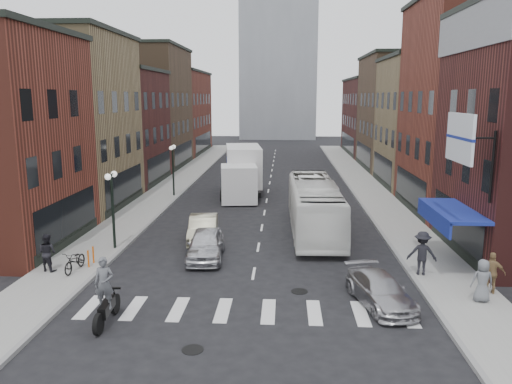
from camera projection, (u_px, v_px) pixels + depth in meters
ground at (252, 282)px, 21.54m from camera, size 160.00×160.00×0.00m
sidewalk_left at (172, 187)px, 43.57m from camera, size 3.00×74.00×0.15m
sidewalk_right at (368, 189)px, 42.62m from camera, size 3.00×74.00×0.15m
curb_left at (189, 188)px, 43.50m from camera, size 0.20×74.00×0.16m
curb_right at (350, 190)px, 42.72m from camera, size 0.20×74.00×0.16m
crosswalk_stripes at (247, 311)px, 18.60m from camera, size 12.00×2.20×0.01m
bldg_left_mid_a at (52, 121)px, 34.95m from camera, size 10.30×10.20×12.30m
bldg_left_mid_b at (104, 127)px, 44.94m from camera, size 10.30×10.20×10.30m
bldg_left_far_a at (138, 107)px, 55.44m from camera, size 10.30×12.20×13.30m
bldg_left_far_b at (168, 112)px, 69.35m from camera, size 10.30×16.20×11.30m
bldg_right_mid_a at (491, 107)px, 33.07m from camera, size 10.30×10.20×14.30m
bldg_right_mid_b at (443, 122)px, 43.16m from camera, size 10.30×10.20×11.30m
bldg_right_far_a at (411, 112)px, 53.85m from camera, size 10.30×12.20×12.30m
bldg_right_far_b at (385, 117)px, 67.76m from camera, size 10.30×16.20×10.30m
awning_blue at (448, 212)px, 22.99m from camera, size 1.80×5.00×0.78m
billboard_sign at (462, 140)px, 20.39m from camera, size 1.52×3.00×3.70m
distant_tower at (279, 3)px, 93.28m from camera, size 14.00×14.00×50.00m
streetlamp_near at (112, 196)px, 25.33m from camera, size 0.32×1.22×4.11m
streetlamp_far at (173, 161)px, 39.05m from camera, size 0.32×1.22×4.11m
bike_rack at (91, 257)px, 23.14m from camera, size 0.08×0.68×0.80m
box_truck at (242, 172)px, 39.90m from camera, size 3.41×9.14×3.86m
motorcycle_rider at (105, 293)px, 17.30m from camera, size 0.71×2.42×2.46m
transit_bus at (314, 207)px, 29.11m from camera, size 2.86×11.12×3.08m
sedan_left_near at (206, 244)px, 24.49m from camera, size 1.97×4.34×1.45m
sedan_left_far at (203, 229)px, 27.46m from camera, size 1.91×4.41×1.41m
curb_car at (380, 290)px, 19.02m from camera, size 2.60×4.34×1.18m
parked_bicycle at (75, 261)px, 22.33m from camera, size 0.75×1.84×0.95m
ped_left_solo at (47, 252)px, 22.30m from camera, size 0.93×0.70×1.71m
ped_right_a at (422, 253)px, 21.82m from camera, size 1.35×0.84×1.95m
ped_right_b at (492, 273)px, 19.75m from camera, size 1.10×0.79×1.69m
ped_right_c at (482, 281)px, 18.95m from camera, size 0.81×0.53×1.66m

